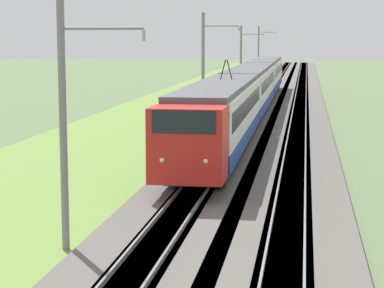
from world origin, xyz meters
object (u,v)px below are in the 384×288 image
passenger_train (250,88)px  catenary_mast_near (65,123)px  catenary_mast_mid (204,70)px  catenary_mast_far (241,60)px  catenary_mast_distant (259,52)px

passenger_train → catenary_mast_near: bearing=-3.8°
catenary_mast_near → catenary_mast_mid: bearing=0.0°
catenary_mast_near → catenary_mast_far: 59.44m
catenary_mast_mid → catenary_mast_distant: catenary_mast_mid is taller
catenary_mast_far → catenary_mast_mid: bearing=180.0°
passenger_train → catenary_mast_mid: size_ratio=8.05×
catenary_mast_mid → catenary_mast_far: bearing=-0.0°
catenary_mast_mid → catenary_mast_far: catenary_mast_mid is taller
passenger_train → catenary_mast_far: bearing=-173.3°
passenger_train → catenary_mast_distant: bearing=-177.2°
catenary_mast_mid → catenary_mast_distant: (59.44, -0.00, -0.01)m
catenary_mast_far → catenary_mast_distant: size_ratio=0.95×
passenger_train → catenary_mast_mid: bearing=-17.5°
catenary_mast_distant → passenger_train: bearing=-177.2°
catenary_mast_distant → catenary_mast_near: bearing=-180.0°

